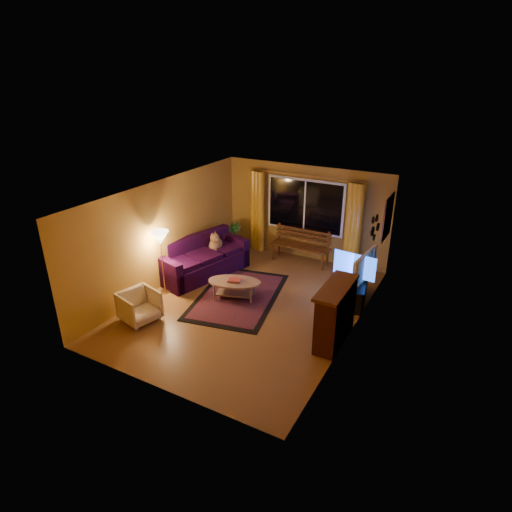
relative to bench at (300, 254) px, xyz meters
The scene contains 22 objects.
floor 2.59m from the bench, 91.65° to the right, with size 4.50×6.00×0.02m, color brown.
ceiling 3.44m from the bench, 91.65° to the right, with size 4.50×6.00×0.02m, color white.
wall_back 1.11m from the bench, 99.75° to the left, with size 4.50×0.02×2.50m, color #B5812E.
wall_left 3.62m from the bench, 132.17° to the right, with size 0.02×6.00×2.50m, color #B5812E.
wall_right 3.53m from the bench, 49.70° to the right, with size 0.02×6.00×2.50m, color #B5812E.
window 1.27m from the bench, 101.43° to the left, with size 2.00×0.02×1.30m, color black.
curtain_rod 2.04m from the bench, 102.97° to the left, with size 0.03×0.03×3.20m, color #BF8C3F.
curtain_left 1.71m from the bench, 167.99° to the left, with size 0.36×0.36×2.24m, color gold.
curtain_right 1.58m from the bench, 13.36° to the left, with size 0.36×0.36×2.24m, color gold.
bench is the anchor object (origin of this frame).
potted_plant 1.94m from the bench, behind, with size 0.46×0.46×0.83m, color #235B1E.
sofa 2.58m from the bench, 135.33° to the right, with size 0.98×2.30×0.93m, color black.
dog 2.24m from the bench, 144.02° to the right, with size 0.30×0.41×0.44m, color #956840, non-canonical shape.
armchair 4.52m from the bench, 112.46° to the right, with size 0.69×0.65×0.71m, color beige.
floor_lamp 3.68m from the bench, 124.58° to the right, with size 0.25×0.25×1.49m, color #BF8C3F.
rug 2.43m from the bench, 101.58° to the right, with size 1.71×2.70×0.02m, color maroon.
coffee_table 2.52m from the bench, 101.69° to the right, with size 1.18×1.18×0.43m, color #926C57.
tv_console 2.31m from the bench, 34.40° to the right, with size 0.40×1.21×0.51m, color black.
television 2.39m from the bench, 34.40° to the right, with size 1.19×0.16×0.69m, color black.
fireplace 3.59m from the bench, 56.43° to the right, with size 0.40×1.20×1.10m, color maroon.
mirror_cluster 2.94m from the bench, 30.88° to the right, with size 0.06×0.60×0.56m, color black, non-canonical shape.
painting 2.57m from the bench, ahead, with size 0.04×0.76×0.96m, color #C65A2B.
Camera 1 is at (4.01, -7.05, 4.74)m, focal length 30.00 mm.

